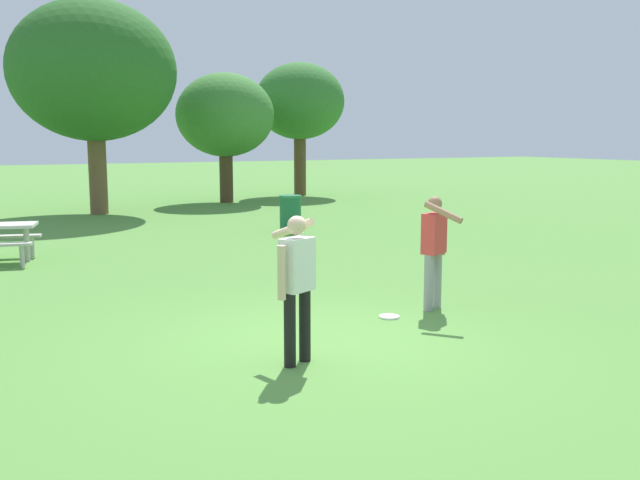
% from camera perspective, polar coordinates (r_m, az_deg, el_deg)
% --- Properties ---
extents(ground_plane, '(120.00, 120.00, 0.00)m').
position_cam_1_polar(ground_plane, '(8.63, -0.03, -8.30)').
color(ground_plane, '#568E3D').
extents(person_thrower, '(0.56, 0.82, 1.64)m').
position_cam_1_polar(person_thrower, '(7.63, -1.94, -3.08)').
color(person_thrower, black).
rests_on(person_thrower, ground).
extents(person_catcher, '(0.56, 0.82, 1.64)m').
position_cam_1_polar(person_catcher, '(10.18, 9.27, -0.30)').
color(person_catcher, gray).
rests_on(person_catcher, ground).
extents(frisbee, '(0.28, 0.28, 0.03)m').
position_cam_1_polar(frisbee, '(9.83, 5.62, -6.19)').
color(frisbee, white).
rests_on(frisbee, ground).
extents(trash_can_beside_table, '(0.59, 0.59, 0.96)m').
position_cam_1_polar(trash_can_beside_table, '(18.48, -2.41, 2.17)').
color(trash_can_beside_table, '#1E663D').
rests_on(trash_can_beside_table, ground).
extents(tree_tall_left, '(5.19, 5.19, 6.74)m').
position_cam_1_polar(tree_tall_left, '(23.87, -17.89, 12.87)').
color(tree_tall_left, brown).
rests_on(tree_tall_left, ground).
extents(tree_broad_center, '(3.67, 3.67, 4.85)m').
position_cam_1_polar(tree_broad_center, '(27.02, -7.70, 9.94)').
color(tree_broad_center, '#4C3823').
rests_on(tree_broad_center, ground).
extents(tree_far_right, '(3.76, 3.76, 5.55)m').
position_cam_1_polar(tree_far_right, '(30.07, -1.65, 11.11)').
color(tree_far_right, brown).
rests_on(tree_far_right, ground).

